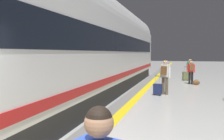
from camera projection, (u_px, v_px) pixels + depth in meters
The scene contains 9 objects.
safety_line_strip at pixel (140, 94), 12.02m from camera, with size 0.36×80.00×0.01m, color yellow.
tactile_edge_band at pixel (133, 94), 12.11m from camera, with size 0.66×80.00×0.01m, color slate.
high_speed_train at pixel (75, 41), 9.73m from camera, with size 2.94×27.59×4.97m.
passenger_near at pixel (165, 74), 11.89m from camera, with size 0.52×0.41×1.74m.
suitcase_near at pixel (158, 89), 11.74m from camera, with size 0.43×0.33×0.95m.
passenger_mid at pixel (190, 68), 18.13m from camera, with size 0.48×0.29×1.63m.
suitcase_mid at pixel (185, 76), 18.03m from camera, with size 0.43×0.34×1.03m.
passenger_far at pixel (191, 70), 15.85m from camera, with size 0.49×0.34×1.59m.
duffel_bag_far at pixel (196, 83), 15.55m from camera, with size 0.44×0.26×0.36m.
Camera 1 is at (1.32, -1.82, 2.04)m, focal length 39.34 mm.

